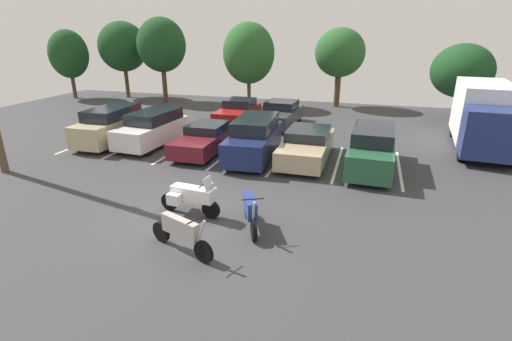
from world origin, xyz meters
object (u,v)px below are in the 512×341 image
Objects in this scene: car_maroon at (205,139)px; car_navy at (254,138)px; car_far_charcoal at (280,114)px; motorcycle_touring at (192,196)px; car_champagne at (111,125)px; motorcycle_third at (181,233)px; car_far_red at (238,113)px; car_green at (372,149)px; car_tan at (307,145)px; car_white at (152,128)px; motorcycle_second at (250,210)px; box_truck at (484,116)px.

car_navy is at bearing -4.41° from car_maroon.
car_far_charcoal reaches higher than car_maroon.
car_champagne is at bearing 139.99° from motorcycle_touring.
motorcycle_third is 0.48× the size of car_champagne.
car_far_red is at bearing 49.92° from car_champagne.
car_far_charcoal is (-5.53, 6.59, -0.17)m from car_green.
car_tan is (2.41, 0.30, -0.22)m from car_navy.
car_white is 6.28m from car_far_red.
car_far_red reaches higher than motorcycle_second.
car_far_charcoal is (-0.30, 6.54, -0.22)m from car_navy.
motorcycle_touring is at bearing -91.95° from car_navy.
box_truck is at bearing 45.83° from motorcycle_touring.
car_champagne and car_navy have the same top height.
motorcycle_second is at bearing -94.67° from car_tan.
car_navy is at bearing -4.90° from car_white.
car_white is (-7.45, 7.01, 0.28)m from motorcycle_second.
car_maroon is at bearing 175.59° from car_navy.
car_white is 0.92× the size of car_tan.
motorcycle_touring is 2.09m from motorcycle_second.
box_truck reaches higher than car_champagne.
motorcycle_third is 8.80m from car_tan.
car_green is 1.07× the size of car_far_charcoal.
car_champagne is 0.94× the size of car_tan.
car_tan is 1.13× the size of car_far_red.
car_far_charcoal is (-0.78, 14.83, 0.13)m from motorcycle_third.
car_tan is at bearing 68.01° from motorcycle_touring.
box_truck reaches higher than car_maroon.
car_maroon is (3.03, -0.28, -0.22)m from car_white.
car_tan is (8.01, -0.18, -0.17)m from car_white.
car_far_red is at bearing 102.42° from motorcycle_touring.
motorcycle_second is at bearing -74.15° from car_navy.
car_tan reaches higher than motorcycle_second.
car_navy is (-1.85, 6.53, 0.33)m from motorcycle_second.
motorcycle_touring is 0.43× the size of car_navy.
motorcycle_second is 0.42× the size of car_champagne.
car_navy is (2.57, -0.20, 0.27)m from car_maroon.
car_far_red is (4.97, 5.90, -0.20)m from car_champagne.
car_green is 8.60m from car_far_charcoal.
car_navy is (-0.48, 8.29, 0.35)m from motorcycle_third.
motorcycle_touring reaches higher than motorcycle_second.
car_champagne is (-9.76, 6.79, 0.34)m from motorcycle_second.
car_champagne is 10.32m from car_tan.
car_maroon is 7.80m from car_green.
car_maroon is at bearing -5.31° from car_white.
car_white is at bearing 174.69° from car_maroon.
car_green is 7.07m from box_truck.
car_green reaches higher than car_far_red.
car_maroon is (5.34, -0.06, -0.28)m from car_champagne.
car_green is (10.83, -0.53, 0.00)m from car_white.
car_navy reaches higher than car_white.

